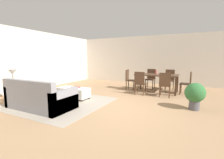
# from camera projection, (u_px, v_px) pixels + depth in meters

# --- Properties ---
(ground_plane) EXTENTS (10.80, 10.80, 0.00)m
(ground_plane) POSITION_uv_depth(u_px,v_px,m) (112.00, 107.00, 4.64)
(ground_plane) COLOR #9E7A56
(wall_back) EXTENTS (9.00, 0.12, 2.70)m
(wall_back) POSITION_uv_depth(u_px,v_px,m) (152.00, 60.00, 8.89)
(wall_back) COLOR beige
(wall_back) RESTS_ON ground_plane
(wall_left) EXTENTS (0.12, 11.00, 2.70)m
(wall_left) POSITION_uv_depth(u_px,v_px,m) (26.00, 60.00, 6.91)
(wall_left) COLOR beige
(wall_left) RESTS_ON ground_plane
(area_rug) EXTENTS (3.00, 2.80, 0.01)m
(area_rug) POSITION_uv_depth(u_px,v_px,m) (59.00, 102.00, 5.14)
(area_rug) COLOR gray
(area_rug) RESTS_ON ground_plane
(couch) EXTENTS (1.94, 0.98, 0.86)m
(couch) POSITION_uv_depth(u_px,v_px,m) (40.00, 98.00, 4.52)
(couch) COLOR gray
(couch) RESTS_ON ground_plane
(ottoman_table) EXTENTS (1.17, 0.53, 0.39)m
(ottoman_table) POSITION_uv_depth(u_px,v_px,m) (73.00, 92.00, 5.64)
(ottoman_table) COLOR silver
(ottoman_table) RESTS_ON ground_plane
(side_table) EXTENTS (0.40, 0.40, 0.56)m
(side_table) POSITION_uv_depth(u_px,v_px,m) (14.00, 89.00, 5.11)
(side_table) COLOR brown
(side_table) RESTS_ON ground_plane
(table_lamp) EXTENTS (0.26, 0.26, 0.53)m
(table_lamp) POSITION_uv_depth(u_px,v_px,m) (13.00, 73.00, 5.04)
(table_lamp) COLOR brown
(table_lamp) RESTS_ON side_table
(dining_table) EXTENTS (1.73, 0.93, 0.76)m
(dining_table) POSITION_uv_depth(u_px,v_px,m) (157.00, 76.00, 6.68)
(dining_table) COLOR #422B1C
(dining_table) RESTS_ON ground_plane
(dining_chair_near_left) EXTENTS (0.41, 0.41, 0.92)m
(dining_chair_near_left) POSITION_uv_depth(u_px,v_px,m) (140.00, 82.00, 6.16)
(dining_chair_near_left) COLOR #422B1C
(dining_chair_near_left) RESTS_ON ground_plane
(dining_chair_near_right) EXTENTS (0.42, 0.42, 0.92)m
(dining_chair_near_right) POSITION_uv_depth(u_px,v_px,m) (165.00, 83.00, 5.76)
(dining_chair_near_right) COLOR #422B1C
(dining_chair_near_right) RESTS_ON ground_plane
(dining_chair_far_left) EXTENTS (0.42, 0.42, 0.92)m
(dining_chair_far_left) POSITION_uv_depth(u_px,v_px,m) (151.00, 77.00, 7.59)
(dining_chair_far_left) COLOR #422B1C
(dining_chair_far_left) RESTS_ON ground_plane
(dining_chair_far_right) EXTENTS (0.43, 0.43, 0.92)m
(dining_chair_far_right) POSITION_uv_depth(u_px,v_px,m) (170.00, 78.00, 7.22)
(dining_chair_far_right) COLOR #422B1C
(dining_chair_far_right) RESTS_ON ground_plane
(dining_chair_head_east) EXTENTS (0.43, 0.43, 0.92)m
(dining_chair_head_east) POSITION_uv_depth(u_px,v_px,m) (188.00, 82.00, 6.17)
(dining_chair_head_east) COLOR #422B1C
(dining_chair_head_east) RESTS_ON ground_plane
(dining_chair_head_west) EXTENTS (0.42, 0.42, 0.92)m
(dining_chair_head_west) POSITION_uv_depth(u_px,v_px,m) (129.00, 78.00, 7.22)
(dining_chair_head_west) COLOR #422B1C
(dining_chair_head_west) RESTS_ON ground_plane
(vase_centerpiece) EXTENTS (0.09, 0.09, 0.19)m
(vase_centerpiece) POSITION_uv_depth(u_px,v_px,m) (156.00, 72.00, 6.67)
(vase_centerpiece) COLOR #B26659
(vase_centerpiece) RESTS_ON dining_table
(book_on_ottoman) EXTENTS (0.28, 0.22, 0.03)m
(book_on_ottoman) POSITION_uv_depth(u_px,v_px,m) (76.00, 87.00, 5.62)
(book_on_ottoman) COLOR maroon
(book_on_ottoman) RESTS_ON ottoman_table
(potted_plant) EXTENTS (0.55, 0.55, 0.76)m
(potted_plant) POSITION_uv_depth(u_px,v_px,m) (195.00, 94.00, 4.36)
(potted_plant) COLOR #4C4C51
(potted_plant) RESTS_ON ground_plane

